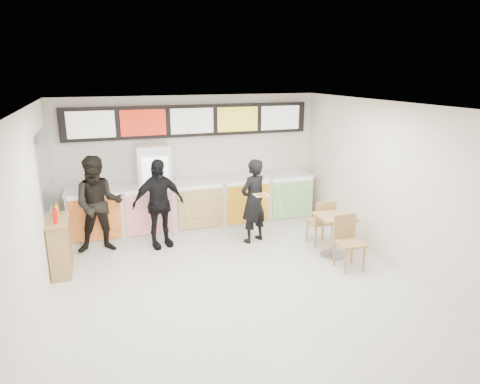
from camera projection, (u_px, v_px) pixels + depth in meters
name	position (u px, v px, depth m)	size (l,w,h in m)	color
floor	(241.00, 292.00, 7.04)	(7.00, 7.00, 0.00)	beige
ceiling	(241.00, 107.00, 6.22)	(7.00, 7.00, 0.00)	white
wall_back	(192.00, 162.00, 9.82)	(6.00, 6.00, 0.00)	silver
wall_left	(29.00, 227.00, 5.71)	(7.00, 7.00, 0.00)	silver
wall_right	(401.00, 189.00, 7.56)	(7.00, 7.00, 0.00)	silver
service_counter	(197.00, 205.00, 9.70)	(5.56, 0.77, 1.14)	silver
menu_board	(192.00, 121.00, 9.48)	(5.50, 0.14, 0.70)	black
drinks_fridge	(155.00, 191.00, 9.31)	(0.70, 0.67, 2.00)	white
mirror_panel	(45.00, 170.00, 7.88)	(0.01, 2.00, 1.50)	#B2B7BF
customer_main	(253.00, 201.00, 8.92)	(0.65, 0.43, 1.79)	black
customer_left	(99.00, 205.00, 8.41)	(0.95, 0.74, 1.95)	black
customer_mid	(158.00, 204.00, 8.66)	(1.08, 0.45, 1.84)	black
pizza_slice	(261.00, 195.00, 8.44)	(0.36, 0.36, 0.02)	beige
cafe_table	(334.00, 228.00, 8.29)	(0.70, 1.71, 0.99)	#A17F49
condiment_ledge	(60.00, 245.00, 7.62)	(0.37, 0.90, 1.20)	#A17F49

